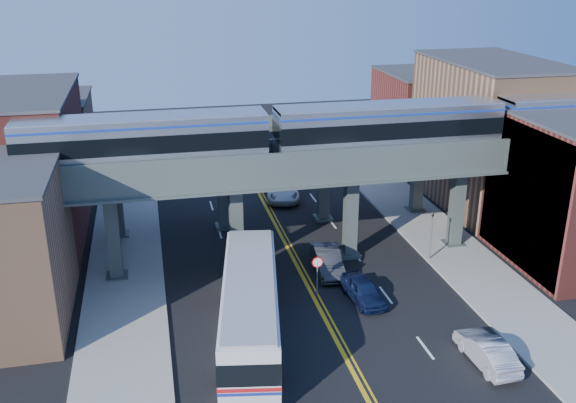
% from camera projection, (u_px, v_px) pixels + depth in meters
% --- Properties ---
extents(ground, '(120.00, 120.00, 0.00)m').
position_uv_depth(ground, '(325.00, 319.00, 37.46)').
color(ground, black).
rests_on(ground, ground).
extents(sidewalk_west, '(5.00, 70.00, 0.16)m').
position_uv_depth(sidewalk_west, '(126.00, 263.00, 44.24)').
color(sidewalk_west, gray).
rests_on(sidewalk_west, ground).
extents(sidewalk_east, '(5.00, 70.00, 0.16)m').
position_uv_depth(sidewalk_east, '(435.00, 234.00, 48.91)').
color(sidewalk_east, gray).
rests_on(sidewalk_east, ground).
extents(building_west_b, '(8.00, 14.00, 11.00)m').
position_uv_depth(building_west_b, '(21.00, 169.00, 46.38)').
color(building_west_b, maroon).
rests_on(building_west_b, ground).
extents(building_west_c, '(8.00, 10.00, 8.00)m').
position_uv_depth(building_west_c, '(47.00, 143.00, 58.79)').
color(building_west_c, '#8E6549').
rests_on(building_west_c, ground).
extents(building_east_a, '(8.00, 10.00, 10.00)m').
position_uv_depth(building_east_a, '(576.00, 193.00, 43.11)').
color(building_east_a, maroon).
rests_on(building_east_a, ground).
extents(building_east_b, '(8.00, 14.00, 12.00)m').
position_uv_depth(building_east_b, '(488.00, 134.00, 53.72)').
color(building_east_b, '#8E6549').
rests_on(building_east_b, ground).
extents(building_east_c, '(8.00, 10.00, 9.00)m').
position_uv_depth(building_east_c, '(423.00, 117.00, 66.12)').
color(building_east_c, maroon).
rests_on(building_east_c, ground).
extents(mural_panel, '(0.10, 9.50, 9.50)m').
position_uv_depth(mural_panel, '(522.00, 201.00, 42.40)').
color(mural_panel, teal).
rests_on(mural_panel, ground).
extents(elevated_viaduct_near, '(52.00, 3.60, 7.40)m').
position_uv_depth(elevated_viaduct_near, '(295.00, 173.00, 42.49)').
color(elevated_viaduct_near, '#404A49').
rests_on(elevated_viaduct_near, ground).
extents(elevated_viaduct_far, '(52.00, 3.60, 7.40)m').
position_uv_depth(elevated_viaduct_far, '(274.00, 145.00, 48.88)').
color(elevated_viaduct_far, '#404A49').
rests_on(elevated_viaduct_far, ground).
extents(transit_train, '(47.29, 2.96, 3.46)m').
position_uv_depth(transit_train, '(388.00, 127.00, 42.81)').
color(transit_train, black).
rests_on(transit_train, elevated_viaduct_near).
extents(stop_sign, '(0.76, 0.09, 2.63)m').
position_uv_depth(stop_sign, '(317.00, 269.00, 39.65)').
color(stop_sign, slate).
rests_on(stop_sign, ground).
extents(traffic_signal, '(0.15, 0.18, 4.10)m').
position_uv_depth(traffic_signal, '(431.00, 230.00, 44.00)').
color(traffic_signal, slate).
rests_on(traffic_signal, ground).
extents(transit_bus, '(5.21, 13.77, 3.47)m').
position_uv_depth(transit_bus, '(250.00, 308.00, 35.19)').
color(transit_bus, silver).
rests_on(transit_bus, ground).
extents(car_lane_a, '(2.07, 4.36, 1.44)m').
position_uv_depth(car_lane_a, '(363.00, 290.00, 39.31)').
color(car_lane_a, '#0F1838').
rests_on(car_lane_a, ground).
extents(car_lane_b, '(2.11, 4.91, 1.57)m').
position_uv_depth(car_lane_b, '(328.00, 261.00, 42.98)').
color(car_lane_b, '#28292B').
rests_on(car_lane_b, ground).
extents(car_lane_c, '(3.47, 6.24, 1.65)m').
position_uv_depth(car_lane_c, '(282.00, 189.00, 56.47)').
color(car_lane_c, silver).
rests_on(car_lane_c, ground).
extents(car_lane_d, '(2.34, 5.73, 1.66)m').
position_uv_depth(car_lane_d, '(297.00, 169.00, 61.84)').
color(car_lane_d, '#98999D').
rests_on(car_lane_d, ground).
extents(car_parked_curb, '(1.73, 4.50, 1.46)m').
position_uv_depth(car_parked_curb, '(487.00, 351.00, 33.18)').
color(car_parked_curb, '#A5A5AA').
rests_on(car_parked_curb, ground).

